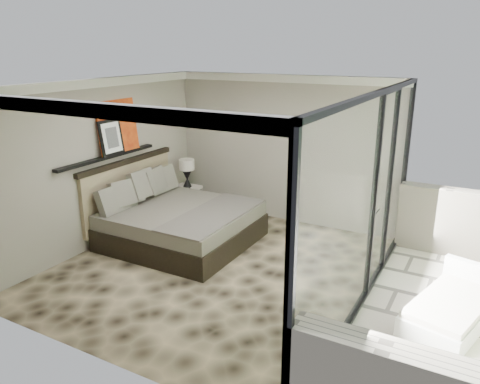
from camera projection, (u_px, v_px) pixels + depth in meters
The scene contains 12 objects.
floor at pixel (216, 268), 7.26m from camera, with size 5.00×5.00×0.00m, color black.
ceiling at pixel (213, 84), 6.42m from camera, with size 4.50×5.00×0.02m, color silver.
back_wall at pixel (283, 150), 8.92m from camera, with size 4.50×0.02×2.80m, color gray.
left_wall at pixel (101, 164), 7.87m from camera, with size 0.02×5.00×2.80m, color gray.
glass_wall at pixel (368, 205), 5.80m from camera, with size 0.08×5.00×2.80m, color white.
picture_ledge at pixel (108, 157), 7.90m from camera, with size 0.12×2.20×0.05m, color black.
bed at pixel (177, 221), 8.15m from camera, with size 2.34×2.26×1.30m.
nightstand at pixel (186, 199), 9.70m from camera, with size 0.51×0.51×0.51m, color black.
table_lamp at pixel (187, 169), 9.54m from camera, with size 0.31×0.31×0.57m.
abstract_canvas at pixel (118, 126), 8.02m from camera, with size 0.04×0.90×0.90m, color #BB3D10.
framed_print at pixel (111, 137), 7.84m from camera, with size 0.03×0.50×0.60m, color black.
lounger at pixel (452, 309), 5.78m from camera, with size 1.10×1.63×0.58m.
Camera 1 is at (3.51, -5.57, 3.29)m, focal length 35.00 mm.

